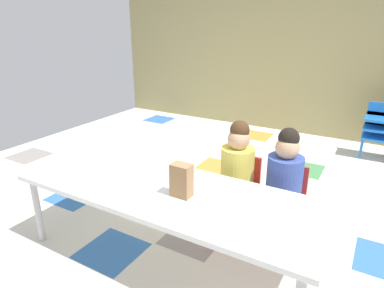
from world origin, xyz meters
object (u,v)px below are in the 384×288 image
(seated_child_middle_seat, at_px, (285,176))
(donut_powdered_on_plate, at_px, (186,180))
(craft_table, at_px, (166,194))
(seated_child_near_camera, at_px, (238,166))
(kid_chair_blue_stack, at_px, (378,126))
(paper_bag_brown, at_px, (182,180))
(paper_plate_near_edge, at_px, (186,182))

(seated_child_middle_seat, relative_size, donut_powdered_on_plate, 8.46)
(craft_table, distance_m, donut_powdered_on_plate, 0.17)
(craft_table, xyz_separation_m, seated_child_near_camera, (0.26, 0.61, 0.03))
(kid_chair_blue_stack, height_order, paper_bag_brown, paper_bag_brown)
(kid_chair_blue_stack, xyz_separation_m, paper_plate_near_edge, (-1.10, -2.82, 0.17))
(paper_plate_near_edge, bearing_deg, seated_child_middle_seat, 39.92)
(paper_bag_brown, distance_m, donut_powdered_on_plate, 0.20)
(kid_chair_blue_stack, xyz_separation_m, donut_powdered_on_plate, (-1.10, -2.82, 0.19))
(kid_chair_blue_stack, xyz_separation_m, paper_bag_brown, (-1.03, -2.99, 0.28))
(seated_child_near_camera, distance_m, donut_powdered_on_plate, 0.51)
(craft_table, bearing_deg, donut_powdered_on_plate, 61.92)
(craft_table, bearing_deg, paper_plate_near_edge, 61.92)
(craft_table, distance_m, paper_plate_near_edge, 0.16)
(seated_child_near_camera, distance_m, seated_child_middle_seat, 0.37)
(seated_child_middle_seat, distance_m, paper_bag_brown, 0.82)
(seated_child_near_camera, relative_size, paper_plate_near_edge, 5.10)
(kid_chair_blue_stack, relative_size, paper_plate_near_edge, 3.78)
(craft_table, relative_size, paper_plate_near_edge, 11.76)
(paper_bag_brown, bearing_deg, seated_child_middle_seat, 52.53)
(seated_child_near_camera, bearing_deg, paper_bag_brown, -100.67)
(seated_child_middle_seat, bearing_deg, paper_plate_near_edge, -140.08)
(seated_child_middle_seat, bearing_deg, craft_table, -136.28)
(kid_chair_blue_stack, height_order, donut_powdered_on_plate, kid_chair_blue_stack)
(seated_child_near_camera, height_order, donut_powdered_on_plate, seated_child_near_camera)
(seated_child_near_camera, relative_size, seated_child_middle_seat, 1.00)
(seated_child_near_camera, relative_size, kid_chair_blue_stack, 1.35)
(kid_chair_blue_stack, distance_m, paper_bag_brown, 3.18)
(craft_table, relative_size, kid_chair_blue_stack, 3.11)
(seated_child_middle_seat, relative_size, kid_chair_blue_stack, 1.35)
(seated_child_near_camera, bearing_deg, seated_child_middle_seat, 0.00)
(craft_table, bearing_deg, paper_bag_brown, -13.12)
(seated_child_near_camera, xyz_separation_m, paper_bag_brown, (-0.12, -0.64, 0.12))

